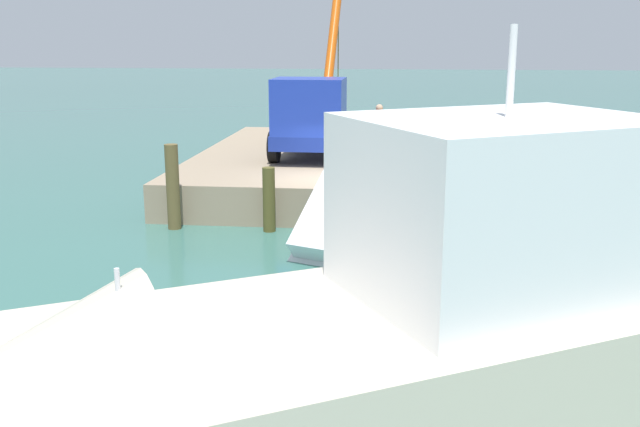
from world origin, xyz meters
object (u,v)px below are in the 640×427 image
at_px(salvaged_car, 343,228).
at_px(dock_worker, 379,132).
at_px(crane_truck, 316,116).
at_px(moored_yacht, 322,373).

bearing_deg(salvaged_car, dock_worker, 175.23).
xyz_separation_m(dock_worker, salvaged_car, (7.02, -0.59, -1.39)).
relative_size(crane_truck, salvaged_car, 2.14).
bearing_deg(dock_worker, crane_truck, -110.79).
relative_size(crane_truck, dock_worker, 5.03).
bearing_deg(crane_truck, salvaged_car, 11.33).
distance_m(dock_worker, salvaged_car, 7.18).
relative_size(salvaged_car, moored_yacht, 0.28).
height_order(crane_truck, dock_worker, crane_truck).
relative_size(dock_worker, salvaged_car, 0.43).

